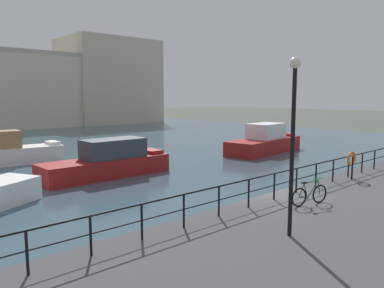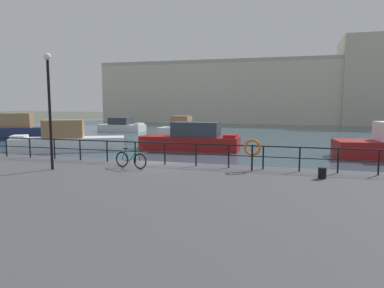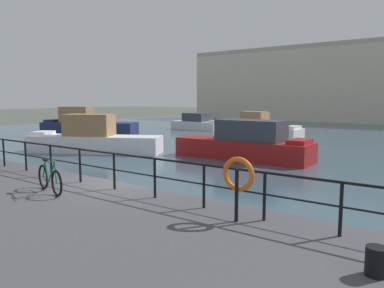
% 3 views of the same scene
% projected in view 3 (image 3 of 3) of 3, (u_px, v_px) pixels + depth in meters
% --- Properties ---
extents(ground_plane, '(240.00, 240.00, 0.00)m').
position_uv_depth(ground_plane, '(118.00, 210.00, 11.75)').
color(ground_plane, '#4C5147').
extents(water_basin, '(80.00, 60.00, 0.01)m').
position_uv_depth(water_basin, '(347.00, 135.00, 36.04)').
color(water_basin, '#385160').
rests_on(water_basin, ground_plane).
extents(moored_white_yacht, '(8.24, 2.48, 2.34)m').
position_uv_depth(moored_white_yacht, '(245.00, 144.00, 21.59)').
color(moored_white_yacht, maroon).
rests_on(moored_white_yacht, water_basin).
extents(moored_blue_motorboat, '(6.32, 2.74, 1.91)m').
position_uv_depth(moored_blue_motorboat, '(198.00, 123.00, 42.75)').
color(moored_blue_motorboat, white).
rests_on(moored_blue_motorboat, water_basin).
extents(moored_cabin_cruiser, '(9.49, 6.32, 2.81)m').
position_uv_depth(moored_cabin_cruiser, '(87.00, 125.00, 36.18)').
color(moored_cabin_cruiser, navy).
rests_on(moored_cabin_cruiser, water_basin).
extents(moored_harbor_tender, '(6.50, 2.54, 2.50)m').
position_uv_depth(moored_harbor_tender, '(261.00, 132.00, 30.25)').
color(moored_harbor_tender, white).
rests_on(moored_harbor_tender, water_basin).
extents(moored_green_narrowboat, '(8.85, 5.87, 2.55)m').
position_uv_depth(moored_green_narrowboat, '(93.00, 139.00, 24.38)').
color(moored_green_narrowboat, white).
rests_on(moored_green_narrowboat, water_basin).
extents(quay_railing, '(25.12, 0.07, 1.08)m').
position_uv_depth(quay_railing, '(80.00, 159.00, 11.45)').
color(quay_railing, black).
rests_on(quay_railing, quay_promenade).
extents(parked_bicycle, '(1.73, 0.47, 0.98)m').
position_uv_depth(parked_bicycle, '(50.00, 179.00, 10.20)').
color(parked_bicycle, black).
rests_on(parked_bicycle, quay_promenade).
extents(mooring_bollard, '(0.32, 0.32, 0.44)m').
position_uv_depth(mooring_bollard, '(376.00, 261.00, 5.40)').
color(mooring_bollard, black).
rests_on(mooring_bollard, quay_promenade).
extents(life_ring_stand, '(0.75, 0.16, 1.40)m').
position_uv_depth(life_ring_stand, '(238.00, 176.00, 7.75)').
color(life_ring_stand, black).
rests_on(life_ring_stand, quay_promenade).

